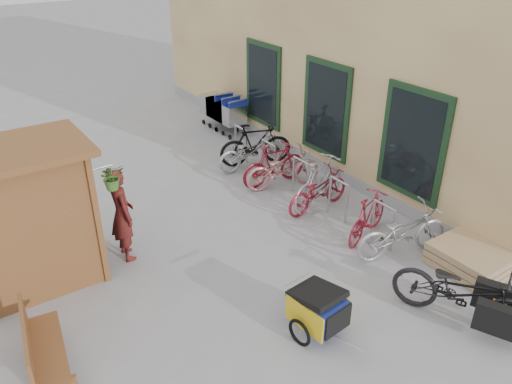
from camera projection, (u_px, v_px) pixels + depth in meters
ground at (282, 288)px, 8.23m from camera, size 80.00×80.00×0.00m
building at (379, 5)px, 13.12m from camera, size 6.07×13.00×7.00m
kiosk at (18, 201)px, 7.67m from camera, size 2.49×1.65×2.40m
bike_rack at (301, 174)px, 10.89m from camera, size 0.05×5.35×0.86m
pallet_stack at (470, 259)px, 8.61m from camera, size 1.00×1.20×0.40m
bench at (40, 349)px, 6.42m from camera, size 0.62×1.48×0.91m
shopping_carts at (223, 109)px, 14.42m from camera, size 0.63×1.74×1.13m
child_trailer at (319, 308)px, 7.15m from camera, size 0.83×1.36×0.79m
cargo_bike at (465, 293)px, 7.30m from camera, size 1.49×2.17×1.08m
person_kiosk at (122, 214)px, 8.66m from camera, size 0.44×0.65×1.73m
bike_0 at (402, 232)px, 8.88m from camera, size 1.92×1.05×0.96m
bike_1 at (368, 216)px, 9.41m from camera, size 1.56×0.89×0.90m
bike_2 at (318, 191)px, 10.38m from camera, size 1.68×0.70×0.86m
bike_3 at (320, 182)px, 10.52m from camera, size 1.84×0.94×1.06m
bike_4 at (283, 169)px, 11.26m from camera, size 1.86×1.03×0.93m
bike_5 at (274, 164)px, 11.40m from camera, size 1.66×0.59×0.98m
bike_6 at (251, 151)px, 12.14m from camera, size 1.81×0.78×0.93m
bike_7 at (256, 144)px, 12.32m from camera, size 1.88×1.08×1.09m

